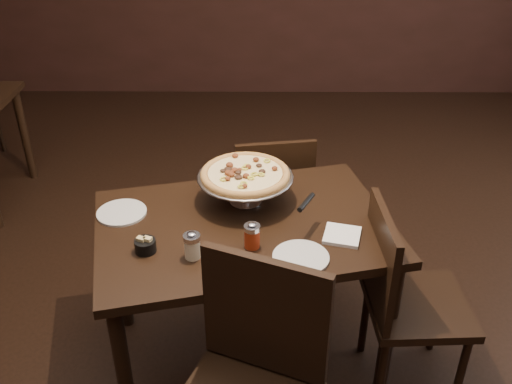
{
  "coord_description": "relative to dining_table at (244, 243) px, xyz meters",
  "views": [
    {
      "loc": [
        0.0,
        -1.94,
        2.08
      ],
      "look_at": [
        -0.01,
        0.07,
        0.88
      ],
      "focal_mm": 40.0,
      "sensor_mm": 36.0,
      "label": 1
    }
  ],
  "objects": [
    {
      "name": "plate_near",
      "position": [
        0.22,
        -0.23,
        0.1
      ],
      "size": [
        0.22,
        0.22,
        0.01
      ],
      "primitive_type": "cylinder",
      "color": "silver",
      "rests_on": "dining_table"
    },
    {
      "name": "pepper_flake_shaker",
      "position": [
        0.04,
        -0.16,
        0.15
      ],
      "size": [
        0.06,
        0.06,
        0.11
      ],
      "color": "maroon",
      "rests_on": "dining_table"
    },
    {
      "name": "chair_near",
      "position": [
        0.04,
        -0.64,
        -0.12
      ],
      "size": [
        0.59,
        0.59,
        0.97
      ],
      "rotation": [
        0.0,
        0.0,
        -0.39
      ],
      "color": "black",
      "rests_on": "ground"
    },
    {
      "name": "napkin_stack",
      "position": [
        0.4,
        -0.09,
        0.11
      ],
      "size": [
        0.17,
        0.17,
        0.02
      ],
      "primitive_type": "cube",
      "rotation": [
        0.0,
        0.0,
        -0.25
      ],
      "color": "white",
      "rests_on": "dining_table"
    },
    {
      "name": "parmesan_shaker",
      "position": [
        -0.19,
        -0.23,
        0.15
      ],
      "size": [
        0.07,
        0.07,
        0.11
      ],
      "color": "beige",
      "rests_on": "dining_table"
    },
    {
      "name": "pizza_stand",
      "position": [
        0.0,
        0.17,
        0.24
      ],
      "size": [
        0.42,
        0.42,
        0.17
      ],
      "color": "#B7B6BD",
      "rests_on": "dining_table"
    },
    {
      "name": "room",
      "position": [
        0.12,
        0.0,
        0.75
      ],
      "size": [
        6.04,
        7.04,
        2.84
      ],
      "color": "black",
      "rests_on": "ground"
    },
    {
      "name": "dining_table",
      "position": [
        0.0,
        0.0,
        0.0
      ],
      "size": [
        1.36,
        1.06,
        0.75
      ],
      "rotation": [
        0.0,
        0.0,
        0.23
      ],
      "color": "black",
      "rests_on": "ground"
    },
    {
      "name": "plate_left",
      "position": [
        -0.52,
        0.07,
        0.1
      ],
      "size": [
        0.21,
        0.21,
        0.01
      ],
      "primitive_type": "cylinder",
      "color": "silver",
      "rests_on": "dining_table"
    },
    {
      "name": "serving_spatula",
      "position": [
        0.25,
        -0.05,
        0.24
      ],
      "size": [
        0.17,
        0.17,
        0.03
      ],
      "rotation": [
        0.0,
        0.0,
        -0.45
      ],
      "color": "#B7B6BD",
      "rests_on": "pizza_stand"
    },
    {
      "name": "packet_caddy",
      "position": [
        -0.37,
        -0.19,
        0.13
      ],
      "size": [
        0.08,
        0.08,
        0.06
      ],
      "rotation": [
        0.0,
        0.0,
        -0.39
      ],
      "color": "black",
      "rests_on": "dining_table"
    },
    {
      "name": "chair_far",
      "position": [
        0.13,
        0.65,
        -0.18
      ],
      "size": [
        0.46,
        0.46,
        0.86
      ],
      "rotation": [
        0.0,
        0.0,
        3.3
      ],
      "color": "black",
      "rests_on": "ground"
    },
    {
      "name": "chair_side",
      "position": [
        0.67,
        -0.14,
        -0.17
      ],
      "size": [
        0.44,
        0.44,
        0.89
      ],
      "rotation": [
        0.0,
        0.0,
        1.62
      ],
      "color": "black",
      "rests_on": "ground"
    }
  ]
}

